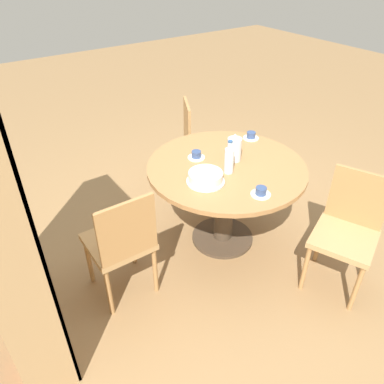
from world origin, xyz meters
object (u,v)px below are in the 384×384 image
Objects in this scene: chair_b at (347,229)px; coffee_pot at (234,148)px; chair_a at (121,242)px; water_bottle at (229,160)px; cup_c at (251,136)px; cake_main at (206,178)px; cup_b at (196,155)px; chair_c at (200,141)px; bookshelf at (2,236)px; cup_a at (261,192)px.

coffee_pot reaches higher than chair_b.
water_bottle reaches higher than chair_a.
cake_main is at bearing 114.29° from cup_c.
cup_b is (0.32, 0.07, -0.08)m from water_bottle.
chair_c is 0.96m from coffee_pot.
bookshelf is at bearing 91.08° from coffee_pot.
chair_c is at bearing 7.15° from cup_c.
coffee_pot is at bearing 177.44° from chair_b.
coffee_pot is at bearing 91.08° from bookshelf.
water_bottle is 0.33m from cup_b.
cup_c is (0.01, -0.60, 0.00)m from cup_b.
cup_c is at bearing -61.15° from coffee_pot.
cake_main is at bearing 31.51° from cup_a.
bookshelf is (0.06, 0.66, 0.35)m from chair_a.
chair_b is at bearing -151.13° from chair_c.
water_bottle is 0.37m from cup_a.
bookshelf is 7.65× the size of coffee_pot.
chair_b is at bearing -148.11° from water_bottle.
coffee_pot is 0.20m from water_bottle.
cake_main is 2.01× the size of cup_a.
water_bottle is 1.89× the size of cup_c.
cup_c is (0.34, -0.75, -0.01)m from cake_main.
coffee_pot is at bearing -51.67° from water_bottle.
cup_a is at bearing 161.06° from coffee_pot.
bookshelf is at bearing 141.17° from chair_c.
bookshelf reaches higher than cup_a.
coffee_pot reaches higher than cup_a.
cake_main is (-0.05, -0.68, 0.30)m from chair_a.
chair_c reaches higher than cake_main.
bookshelf is 1.51m from cup_b.
chair_c is 1.43m from cup_a.
water_bottle is at bearing -177.11° from chair_c.
chair_b is 0.53× the size of bookshelf.
chair_b is 0.98m from water_bottle.
chair_c reaches higher than cup_a.
bookshelf is 1.72m from coffee_pot.
cup_c is at bearing 96.46° from bookshelf.
water_bottle is (0.77, 0.48, 0.37)m from chair_b.
bookshelf reaches higher than cup_c.
cup_a is at bearing -171.34° from chair_c.
bookshelf is at bearing 73.90° from cup_a.
cup_b is (0.28, -0.83, 0.29)m from chair_a.
cup_a is (-0.48, 0.16, -0.08)m from coffee_pot.
chair_c is (0.93, -1.34, 0.00)m from chair_a.
cup_c is at bearing -58.15° from water_bottle.
bookshelf is 6.16× the size of cake_main.
chair_a is at bearing 86.16° from cake_main.
coffee_pot is at bearing 118.85° from cup_c.
chair_a is 1.01m from cup_a.
cake_main is at bearing 173.23° from chair_c.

